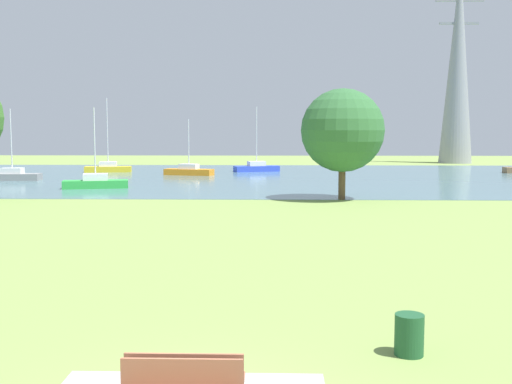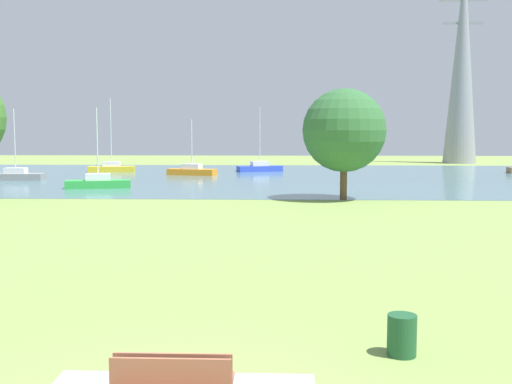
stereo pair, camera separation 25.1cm
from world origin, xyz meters
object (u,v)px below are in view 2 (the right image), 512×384
(sailboat_orange, at_px, (192,171))
(sailboat_gray, at_px, (16,175))
(electricity_pylon, at_px, (462,62))
(sailboat_green, at_px, (98,182))
(sailboat_blue, at_px, (260,167))
(litter_bin, at_px, (402,335))
(bench_facing_water, at_px, (175,382))
(tree_east_near, at_px, (344,131))
(sailboat_yellow, at_px, (112,168))

(sailboat_orange, bearing_deg, sailboat_gray, -154.04)
(sailboat_gray, bearing_deg, electricity_pylon, 33.70)
(sailboat_green, height_order, sailboat_gray, sailboat_gray)
(sailboat_blue, distance_m, electricity_pylon, 35.17)
(sailboat_orange, distance_m, sailboat_blue, 8.63)
(litter_bin, xyz_separation_m, electricity_pylon, (22.05, 73.61, 13.17))
(sailboat_orange, xyz_separation_m, sailboat_green, (-5.12, -14.29, 0.01))
(bench_facing_water, bearing_deg, tree_east_near, 79.37)
(sailboat_green, bearing_deg, bench_facing_water, -71.89)
(sailboat_gray, bearing_deg, sailboat_yellow, 64.66)
(sailboat_yellow, bearing_deg, sailboat_blue, 4.99)
(sailboat_green, bearing_deg, sailboat_orange, 70.28)
(sailboat_yellow, relative_size, electricity_pylon, 0.29)
(sailboat_blue, bearing_deg, sailboat_green, -120.20)
(sailboat_green, bearing_deg, electricity_pylon, 45.58)
(bench_facing_water, distance_m, sailboat_yellow, 58.13)
(tree_east_near, bearing_deg, litter_bin, -93.47)
(bench_facing_water, relative_size, electricity_pylon, 0.07)
(sailboat_orange, relative_size, tree_east_near, 0.78)
(litter_bin, relative_size, sailboat_green, 0.13)
(litter_bin, bearing_deg, bench_facing_water, -147.00)
(bench_facing_water, distance_m, electricity_pylon, 81.55)
(sailboat_orange, bearing_deg, sailboat_yellow, 154.85)
(sailboat_orange, bearing_deg, electricity_pylon, 36.74)
(tree_east_near, relative_size, electricity_pylon, 0.26)
(litter_bin, distance_m, tree_east_near, 27.67)
(litter_bin, xyz_separation_m, sailboat_orange, (-11.00, 48.95, 0.05))
(bench_facing_water, height_order, sailboat_orange, sailboat_orange)
(sailboat_orange, bearing_deg, bench_facing_water, -82.21)
(litter_bin, distance_m, sailboat_orange, 50.17)
(sailboat_orange, bearing_deg, litter_bin, -77.33)
(sailboat_gray, distance_m, electricity_pylon, 58.71)
(litter_bin, bearing_deg, sailboat_orange, 102.67)
(sailboat_green, distance_m, tree_east_near, 19.62)
(sailboat_gray, relative_size, sailboat_blue, 0.91)
(bench_facing_water, distance_m, sailboat_orange, 51.99)
(sailboat_gray, xyz_separation_m, tree_east_near, (27.23, -14.52, 3.90))
(sailboat_blue, bearing_deg, sailboat_yellow, -175.01)
(sailboat_blue, bearing_deg, electricity_pylon, 35.58)
(litter_bin, xyz_separation_m, sailboat_green, (-16.12, 34.65, 0.05))
(litter_bin, height_order, sailboat_blue, sailboat_blue)
(bench_facing_water, distance_m, tree_east_near, 30.67)
(sailboat_orange, bearing_deg, sailboat_green, -109.72)
(sailboat_green, xyz_separation_m, electricity_pylon, (38.17, 38.96, 13.12))
(sailboat_green, distance_m, electricity_pylon, 56.09)
(sailboat_yellow, bearing_deg, sailboat_orange, -25.15)
(litter_bin, xyz_separation_m, tree_east_near, (1.66, 27.33, 3.95))
(litter_bin, distance_m, sailboat_blue, 54.81)
(sailboat_green, distance_m, sailboat_blue, 23.10)
(sailboat_orange, xyz_separation_m, tree_east_near, (12.66, -21.61, 3.91))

